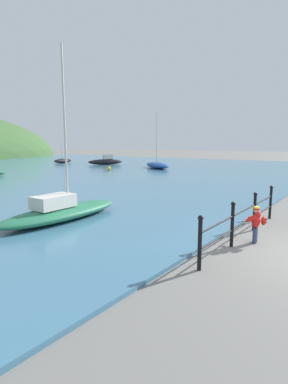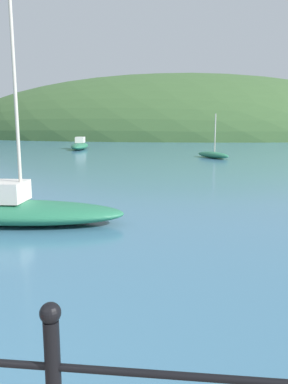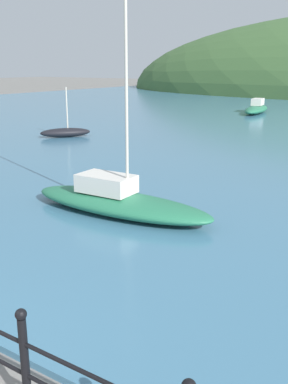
{
  "view_description": "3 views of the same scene",
  "coord_description": "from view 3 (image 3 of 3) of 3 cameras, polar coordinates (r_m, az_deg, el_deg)",
  "views": [
    {
      "loc": [
        -7.84,
        -1.2,
        2.68
      ],
      "look_at": [
        -0.22,
        4.53,
        1.14
      ],
      "focal_mm": 28.0,
      "sensor_mm": 36.0,
      "label": 1
    },
    {
      "loc": [
        2.16,
        -0.33,
        2.17
      ],
      "look_at": [
        1.47,
        5.94,
        1.03
      ],
      "focal_mm": 35.0,
      "sensor_mm": 36.0,
      "label": 2
    },
    {
      "loc": [
        4.61,
        -1.1,
        3.51
      ],
      "look_at": [
        0.25,
        5.5,
        1.27
      ],
      "focal_mm": 42.0,
      "sensor_mm": 36.0,
      "label": 3
    }
  ],
  "objects": [
    {
      "name": "boat_twin_mast",
      "position": [
        34.38,
        14.08,
        10.25
      ],
      "size": [
        2.04,
        5.13,
        1.04
      ],
      "color": "#287551",
      "rests_on": "water"
    },
    {
      "name": "boat_red_dinghy",
      "position": [
        10.69,
        -3.37,
        -1.06
      ],
      "size": [
        4.89,
        1.59,
        5.8
      ],
      "color": "#287551",
      "rests_on": "water"
    },
    {
      "name": "boat_green_fishing",
      "position": [
        22.52,
        -9.94,
        7.49
      ],
      "size": [
        2.15,
        2.39,
        2.39
      ],
      "color": "black",
      "rests_on": "water"
    }
  ]
}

